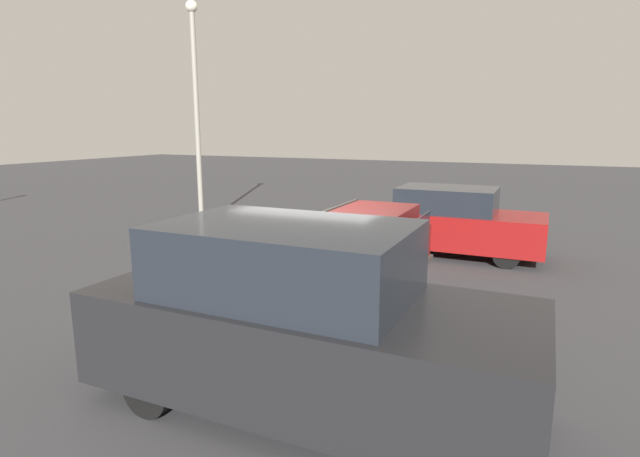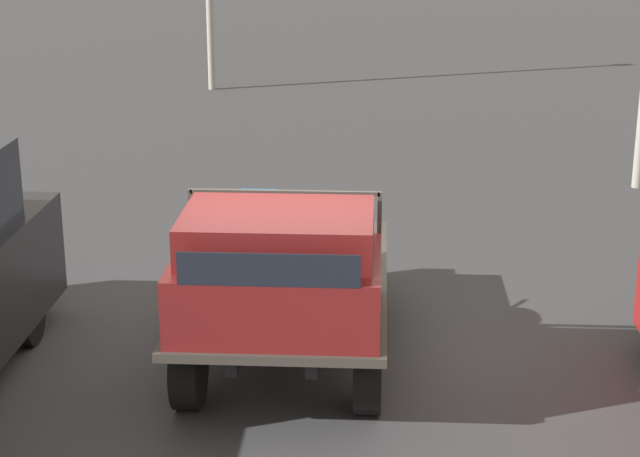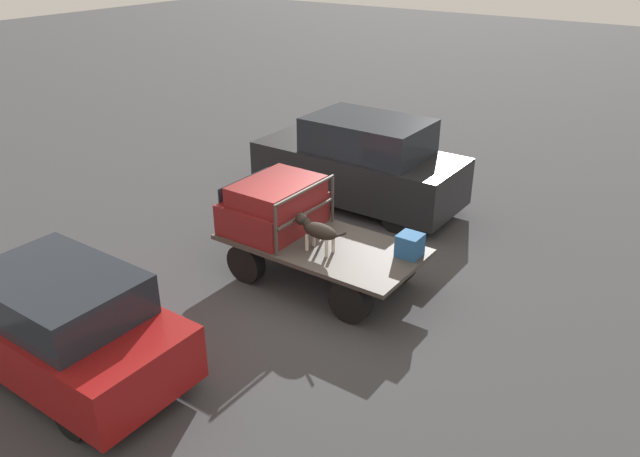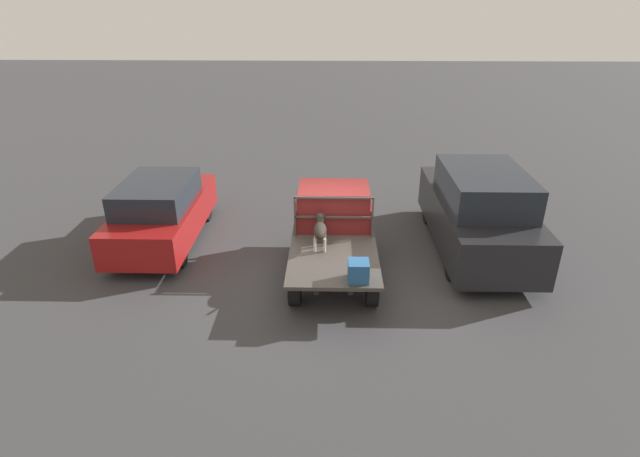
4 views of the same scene
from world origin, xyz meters
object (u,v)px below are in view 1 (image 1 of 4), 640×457
Objects in this scene: light_pole_near at (196,98)px; cargo_crate at (237,242)px; flatbed_truck at (322,267)px; parked_pickup_far at (302,322)px; dog at (324,231)px; parked_sedan at (453,222)px.

cargo_crate is at bearing -46.80° from light_pole_near.
flatbed_truck is 3.79m from parked_pickup_far.
dog is 1.66m from cargo_crate.
parked_pickup_far is at bearing -46.65° from light_pole_near.
light_pole_near is at bearing 168.29° from parked_sedan.
parked_sedan is 0.61× the size of light_pole_near.
parked_pickup_far reaches higher than dog.
light_pole_near reaches higher than cargo_crate.
cargo_crate is 0.06× the size of light_pole_near.
parked_pickup_far is (1.45, -3.81, -0.19)m from dog.
flatbed_truck is 0.75× the size of parked_pickup_far.
parked_sedan reaches higher than dog.
light_pole_near is (-6.44, 4.54, 2.86)m from dog.
cargo_crate is 7.90m from light_pole_near.
cargo_crate is (-1.55, -0.47, 0.43)m from flatbed_truck.
parked_sedan is (3.16, 4.80, -0.17)m from cargo_crate.
parked_pickup_far is (2.90, -3.04, 0.02)m from cargo_crate.
light_pole_near is at bearing 143.52° from flatbed_truck.
cargo_crate reaches higher than flatbed_truck.
dog is 0.26× the size of parked_sedan.
dog is (-0.10, 0.29, 0.63)m from flatbed_truck.
flatbed_truck is 1.68m from cargo_crate.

